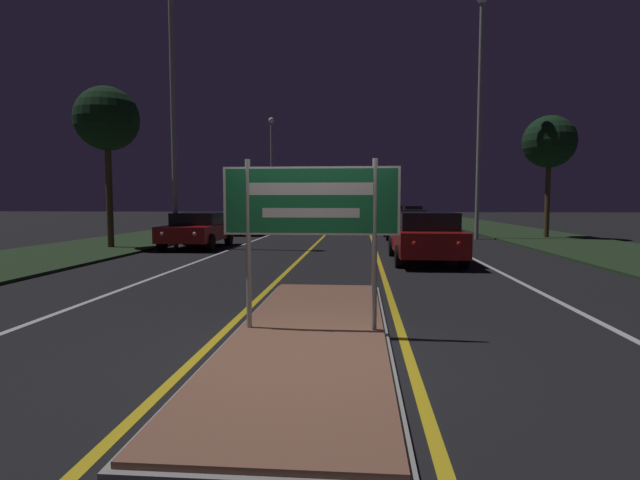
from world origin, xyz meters
TOP-DOWN VIEW (x-y plane):
  - ground_plane at (0.00, 0.00)m, footprint 160.00×160.00m
  - median_island at (0.00, 0.78)m, footprint 2.05×7.14m
  - verge_left at (-9.50, 20.00)m, footprint 5.00×100.00m
  - verge_right at (9.50, 20.00)m, footprint 5.00×100.00m
  - centre_line_yellow_left at (-1.22, 25.00)m, footprint 0.12×70.00m
  - centre_line_yellow_right at (1.22, 25.00)m, footprint 0.12×70.00m
  - lane_line_white_left at (-4.20, 25.00)m, footprint 0.12×70.00m
  - lane_line_white_right at (4.20, 25.00)m, footprint 0.12×70.00m
  - edge_line_white_left at (-7.20, 25.00)m, footprint 0.10×70.00m
  - edge_line_white_right at (7.20, 25.00)m, footprint 0.10×70.00m
  - highway_sign at (0.00, 0.78)m, footprint 2.32×0.07m
  - streetlight_left_near at (-6.40, 12.83)m, footprint 0.53×0.53m
  - streetlight_left_far at (-6.39, 33.75)m, footprint 0.45×0.45m
  - streetlight_right_near at (6.14, 18.30)m, footprint 0.50×0.50m
  - car_receding_0 at (2.56, 9.25)m, footprint 1.93×4.78m
  - car_receding_1 at (2.84, 18.47)m, footprint 1.99×4.09m
  - car_receding_2 at (2.71, 29.72)m, footprint 1.96×4.34m
  - car_receding_3 at (5.71, 43.33)m, footprint 1.99×4.25m
  - car_approaching_0 at (-5.64, 13.13)m, footprint 2.01×4.12m
  - car_approaching_1 at (-5.69, 21.33)m, footprint 1.93×4.30m
  - car_approaching_2 at (-5.59, 32.24)m, footprint 1.92×4.52m
  - roadside_palm_left at (-8.75, 12.34)m, footprint 2.35×2.35m
  - roadside_palm_right at (9.58, 18.98)m, footprint 2.46×2.46m

SIDE VIEW (x-z plane):
  - ground_plane at x=0.00m, z-range 0.00..0.00m
  - centre_line_yellow_left at x=-1.22m, z-range 0.00..0.01m
  - centre_line_yellow_right at x=1.22m, z-range 0.00..0.01m
  - lane_line_white_left at x=-4.20m, z-range 0.00..0.01m
  - lane_line_white_right at x=4.20m, z-range 0.00..0.01m
  - edge_line_white_left at x=-7.20m, z-range 0.00..0.01m
  - edge_line_white_right at x=7.20m, z-range 0.00..0.01m
  - verge_left at x=-9.50m, z-range 0.00..0.08m
  - verge_right at x=9.50m, z-range 0.00..0.08m
  - median_island at x=0.00m, z-range -0.01..0.09m
  - car_approaching_2 at x=-5.59m, z-range 0.05..1.37m
  - car_approaching_0 at x=-5.64m, z-range 0.04..1.40m
  - car_receding_3 at x=5.71m, z-range 0.04..1.41m
  - car_receding_1 at x=2.84m, z-range 0.06..1.46m
  - car_approaching_1 at x=-5.69m, z-range 0.06..1.49m
  - car_receding_0 at x=2.56m, z-range 0.03..1.51m
  - car_receding_2 at x=2.71m, z-range 0.04..1.51m
  - highway_sign at x=0.00m, z-range 0.58..2.83m
  - roadside_palm_right at x=9.58m, z-range 1.70..7.47m
  - roadside_palm_left at x=-8.75m, z-range 1.83..7.79m
  - streetlight_left_far at x=-6.39m, z-range 0.89..9.30m
  - streetlight_right_near at x=6.14m, z-range 1.26..12.59m
  - streetlight_left_near at x=-6.40m, z-range 1.44..12.58m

